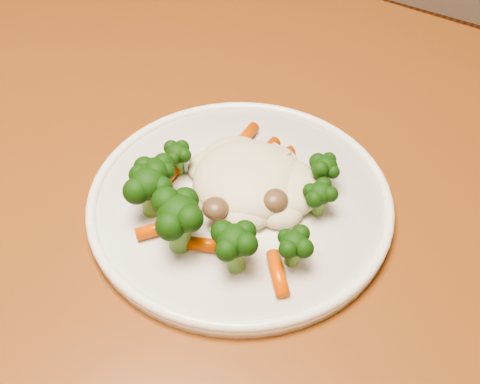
# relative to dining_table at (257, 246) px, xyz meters

# --- Properties ---
(dining_table) EXTENTS (1.24, 0.84, 0.75)m
(dining_table) POSITION_rel_dining_table_xyz_m (0.00, 0.00, 0.00)
(dining_table) COLOR brown
(dining_table) RESTS_ON ground
(plate) EXTENTS (0.29, 0.29, 0.01)m
(plate) POSITION_rel_dining_table_xyz_m (0.00, -0.04, 0.10)
(plate) COLOR white
(plate) RESTS_ON dining_table
(meal) EXTENTS (0.19, 0.19, 0.05)m
(meal) POSITION_rel_dining_table_xyz_m (-0.00, -0.05, 0.13)
(meal) COLOR beige
(meal) RESTS_ON plate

